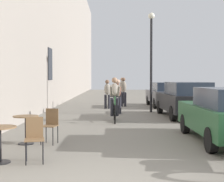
# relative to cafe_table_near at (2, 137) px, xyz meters

# --- Properties ---
(building_facade_left) EXTENTS (0.54, 68.00, 12.01)m
(building_facade_left) POSITION_rel_cafe_table_near_xyz_m (-1.37, 12.04, 5.48)
(building_facade_left) COLOR gray
(building_facade_left) RESTS_ON ground_plane
(cafe_table_near) EXTENTS (0.64, 0.64, 0.72)m
(cafe_table_near) POSITION_rel_cafe_table_near_xyz_m (0.00, 0.00, 0.00)
(cafe_table_near) COLOR black
(cafe_table_near) RESTS_ON ground_plane
(cafe_chair_near_toward_street) EXTENTS (0.45, 0.45, 0.89)m
(cafe_chair_near_toward_street) POSITION_rel_cafe_table_near_xyz_m (0.66, 0.07, -0.00)
(cafe_chair_near_toward_street) COLOR black
(cafe_chair_near_toward_street) RESTS_ON ground_plane
(cafe_table_mid) EXTENTS (0.64, 0.64, 0.72)m
(cafe_table_mid) POSITION_rel_cafe_table_near_xyz_m (0.02, 1.86, 0.00)
(cafe_table_mid) COLOR black
(cafe_table_mid) RESTS_ON ground_plane
(cafe_chair_mid_toward_street) EXTENTS (0.45, 0.45, 0.89)m
(cafe_chair_mid_toward_street) POSITION_rel_cafe_table_near_xyz_m (0.63, 1.93, -0.00)
(cafe_chair_mid_toward_street) COLOR black
(cafe_chair_mid_toward_street) RESTS_ON ground_plane
(cyclist_on_bicycle) EXTENTS (0.52, 1.76, 1.74)m
(cyclist_on_bicycle) POSITION_rel_cafe_table_near_xyz_m (2.31, 6.28, 0.29)
(cyclist_on_bicycle) COLOR black
(cyclist_on_bicycle) RESTS_ON ground_plane
(pedestrian_near) EXTENTS (0.37, 0.29, 1.62)m
(pedestrian_near) POSITION_rel_cafe_table_near_xyz_m (2.48, 8.96, 0.39)
(pedestrian_near) COLOR #26262D
(pedestrian_near) RESTS_ON ground_plane
(pedestrian_mid) EXTENTS (0.38, 0.30, 1.60)m
(pedestrian_mid) POSITION_rel_cafe_table_near_xyz_m (1.95, 11.53, 0.38)
(pedestrian_mid) COLOR #26262D
(pedestrian_mid) RESTS_ON ground_plane
(pedestrian_far) EXTENTS (0.37, 0.28, 1.72)m
(pedestrian_far) POSITION_rel_cafe_table_near_xyz_m (2.90, 13.01, 0.45)
(pedestrian_far) COLOR #26262D
(pedestrian_far) RESTS_ON ground_plane
(pedestrian_furthest) EXTENTS (0.35, 0.26, 1.72)m
(pedestrian_furthest) POSITION_rel_cafe_table_near_xyz_m (2.88, 15.16, 0.45)
(pedestrian_furthest) COLOR #26262D
(pedestrian_furthest) RESTS_ON ground_plane
(street_lamp) EXTENTS (0.32, 0.32, 4.90)m
(street_lamp) POSITION_rel_cafe_table_near_xyz_m (4.15, 9.74, 2.59)
(street_lamp) COLOR black
(street_lamp) RESTS_ON ground_plane
(parked_car_second) EXTENTS (1.93, 4.32, 1.52)m
(parked_car_second) POSITION_rel_cafe_table_near_xyz_m (5.34, 7.56, 0.26)
(parked_car_second) COLOR black
(parked_car_second) RESTS_ON ground_plane
(parked_car_third) EXTENTS (1.83, 4.11, 1.44)m
(parked_car_third) POSITION_rel_cafe_table_near_xyz_m (5.33, 12.83, 0.23)
(parked_car_third) COLOR #595960
(parked_car_third) RESTS_ON ground_plane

